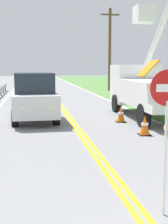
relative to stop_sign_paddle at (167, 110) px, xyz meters
The scene contains 10 objects.
centerline_yellow_left 17.16m from the stop_sign_paddle, 91.53° to the left, with size 0.11×110.00×0.01m, color yellow.
centerline_yellow_right 17.16m from the stop_sign_paddle, 90.93° to the left, with size 0.11×110.00×0.01m, color yellow.
edge_line_right 17.46m from the stop_sign_paddle, 79.27° to the left, with size 0.12×110.00×0.01m, color silver.
edge_line_left 17.61m from the stop_sign_paddle, 103.08° to the left, with size 0.12×110.00×0.01m, color silver.
stop_sign_paddle is the anchor object (origin of this frame).
utility_bucket_truck 10.48m from the stop_sign_paddle, 71.53° to the left, with size 2.71×6.83×5.24m.
oncoming_suv_nearest 10.00m from the stop_sign_paddle, 101.45° to the left, with size 2.05×4.66×2.10m.
utility_pole_mid 27.05m from the stop_sign_paddle, 78.32° to the left, with size 1.80×0.28×7.86m.
traffic_cone_mid 6.32m from the stop_sign_paddle, 73.13° to the left, with size 0.40×0.40×0.70m.
traffic_cone_tail 8.89m from the stop_sign_paddle, 78.94° to the left, with size 0.40×0.40×0.70m.
Camera 1 is at (-1.68, -1.75, 2.38)m, focal length 51.92 mm.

